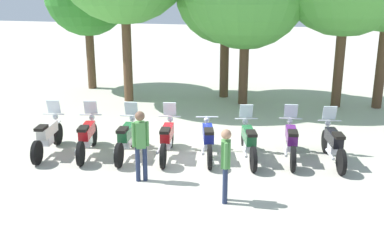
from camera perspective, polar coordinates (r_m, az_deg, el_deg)
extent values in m
plane|color=#BCB7A8|center=(12.56, -0.54, -4.57)|extent=(80.00, 80.00, 0.00)
cylinder|color=black|center=(13.97, -16.24, -1.66)|extent=(0.21, 0.65, 0.64)
cylinder|color=black|center=(12.60, -18.58, -3.85)|extent=(0.21, 0.65, 0.64)
cube|color=silver|center=(13.87, -16.35, -0.33)|extent=(0.18, 0.38, 0.04)
cube|color=silver|center=(13.22, -17.40, -1.19)|extent=(0.42, 0.98, 0.30)
cube|color=silver|center=(13.25, -17.38, -2.37)|extent=(0.28, 0.43, 0.24)
cube|color=black|center=(12.81, -18.10, -0.93)|extent=(0.31, 0.47, 0.08)
cylinder|color=silver|center=(13.79, -16.47, -0.53)|extent=(0.09, 0.23, 0.64)
cylinder|color=silver|center=(13.62, -16.71, 0.70)|extent=(0.62, 0.14, 0.04)
sphere|color=silver|center=(13.77, -16.48, 0.37)|extent=(0.18, 0.18, 0.16)
cylinder|color=silver|center=(13.07, -18.47, -3.02)|extent=(0.19, 0.70, 0.07)
cube|color=silver|center=(13.63, -16.69, 1.58)|extent=(0.38, 0.19, 0.39)
cylinder|color=black|center=(13.65, -12.06, -1.77)|extent=(0.24, 0.65, 0.64)
cylinder|color=black|center=(12.23, -13.58, -4.05)|extent=(0.24, 0.65, 0.64)
cube|color=silver|center=(13.55, -12.15, -0.41)|extent=(0.20, 0.38, 0.04)
cube|color=red|center=(12.87, -12.83, -1.31)|extent=(0.47, 0.98, 0.30)
cube|color=silver|center=(12.91, -12.80, -2.52)|extent=(0.30, 0.44, 0.24)
cube|color=black|center=(12.45, -13.29, -1.04)|extent=(0.33, 0.48, 0.08)
cylinder|color=silver|center=(13.47, -12.22, -0.62)|extent=(0.10, 0.23, 0.64)
cylinder|color=silver|center=(13.30, -12.39, 0.64)|extent=(0.61, 0.18, 0.04)
sphere|color=silver|center=(13.45, -12.24, 0.30)|extent=(0.19, 0.19, 0.16)
cylinder|color=silver|center=(12.69, -13.79, -3.21)|extent=(0.23, 0.70, 0.07)
cube|color=silver|center=(13.30, -12.39, 1.54)|extent=(0.38, 0.21, 0.39)
cylinder|color=black|center=(13.34, -7.24, -1.96)|extent=(0.18, 0.65, 0.64)
cylinder|color=black|center=(11.93, -9.00, -4.30)|extent=(0.18, 0.65, 0.64)
cube|color=silver|center=(13.24, -7.30, -0.56)|extent=(0.16, 0.37, 0.04)
cube|color=#1E6033|center=(12.57, -8.08, -1.49)|extent=(0.37, 0.97, 0.30)
cube|color=silver|center=(12.61, -8.08, -2.72)|extent=(0.27, 0.42, 0.24)
cube|color=black|center=(12.14, -8.58, -1.21)|extent=(0.29, 0.47, 0.08)
cylinder|color=silver|center=(13.16, -7.39, -0.78)|extent=(0.08, 0.23, 0.64)
cylinder|color=silver|center=(12.99, -7.53, 0.51)|extent=(0.62, 0.11, 0.04)
sphere|color=silver|center=(13.14, -7.38, 0.16)|extent=(0.18, 0.18, 0.16)
cylinder|color=silver|center=(12.40, -9.14, -3.40)|extent=(0.15, 0.70, 0.07)
cube|color=silver|center=(12.99, -7.50, 1.43)|extent=(0.37, 0.17, 0.39)
cylinder|color=black|center=(13.20, -2.65, -2.05)|extent=(0.20, 0.65, 0.64)
cylinder|color=black|center=(11.76, -3.59, -4.45)|extent=(0.20, 0.65, 0.64)
cube|color=silver|center=(13.10, -2.67, -0.64)|extent=(0.17, 0.37, 0.04)
cube|color=red|center=(12.41, -3.08, -1.58)|extent=(0.40, 0.98, 0.30)
cube|color=silver|center=(12.45, -3.10, -2.83)|extent=(0.28, 0.43, 0.24)
cube|color=black|center=(11.97, -3.35, -1.31)|extent=(0.31, 0.47, 0.08)
cylinder|color=silver|center=(13.02, -2.72, -0.86)|extent=(0.08, 0.23, 0.64)
cylinder|color=silver|center=(12.84, -2.79, 0.45)|extent=(0.62, 0.13, 0.04)
sphere|color=silver|center=(12.99, -2.71, 0.10)|extent=(0.18, 0.18, 0.16)
cylinder|color=silver|center=(12.21, -4.02, -3.54)|extent=(0.18, 0.70, 0.07)
cube|color=silver|center=(12.84, -2.77, 1.38)|extent=(0.38, 0.19, 0.39)
cylinder|color=black|center=(13.15, 1.79, -2.12)|extent=(0.26, 0.64, 0.64)
cylinder|color=black|center=(11.69, 2.20, -4.55)|extent=(0.26, 0.64, 0.64)
cube|color=silver|center=(13.04, 1.81, -0.70)|extent=(0.21, 0.38, 0.04)
cube|color=navy|center=(12.35, 1.99, -1.66)|extent=(0.50, 0.98, 0.30)
cube|color=silver|center=(12.39, 1.99, -2.92)|extent=(0.32, 0.44, 0.24)
cube|color=black|center=(11.91, 2.11, -1.39)|extent=(0.34, 0.49, 0.08)
cylinder|color=silver|center=(12.96, 1.83, -0.93)|extent=(0.11, 0.23, 0.64)
cylinder|color=silver|center=(12.78, 1.86, 0.38)|extent=(0.61, 0.19, 0.04)
sphere|color=silver|center=(12.94, 1.83, 0.03)|extent=(0.20, 0.20, 0.16)
cylinder|color=silver|center=(12.12, 1.31, -3.66)|extent=(0.25, 0.69, 0.07)
cylinder|color=black|center=(13.06, 6.48, -2.35)|extent=(0.27, 0.64, 0.64)
cylinder|color=black|center=(11.62, 7.59, -4.82)|extent=(0.27, 0.64, 0.64)
cube|color=silver|center=(12.95, 6.53, -0.93)|extent=(0.21, 0.38, 0.04)
cube|color=#1E6033|center=(12.27, 7.02, -1.90)|extent=(0.51, 0.98, 0.30)
cube|color=silver|center=(12.31, 7.01, -3.17)|extent=(0.32, 0.44, 0.24)
cube|color=black|center=(11.83, 7.35, -1.64)|extent=(0.35, 0.49, 0.08)
cylinder|color=silver|center=(12.87, 6.59, -1.15)|extent=(0.11, 0.23, 0.64)
cylinder|color=silver|center=(12.69, 6.69, 0.16)|extent=(0.61, 0.20, 0.04)
sphere|color=silver|center=(12.85, 6.59, -0.19)|extent=(0.20, 0.20, 0.16)
cylinder|color=silver|center=(12.03, 6.47, -3.93)|extent=(0.26, 0.69, 0.07)
cube|color=silver|center=(12.69, 6.68, 1.11)|extent=(0.38, 0.22, 0.39)
cylinder|color=black|center=(13.27, 11.83, -2.29)|extent=(0.17, 0.65, 0.64)
cylinder|color=black|center=(11.82, 12.35, -4.70)|extent=(0.17, 0.65, 0.64)
cube|color=silver|center=(13.17, 11.92, -0.89)|extent=(0.16, 0.37, 0.04)
cube|color=#59196B|center=(12.48, 12.16, -1.84)|extent=(0.36, 0.97, 0.30)
cube|color=silver|center=(12.52, 12.10, -3.08)|extent=(0.26, 0.42, 0.24)
cube|color=black|center=(12.04, 12.35, -1.58)|extent=(0.29, 0.46, 0.08)
cylinder|color=silver|center=(13.09, 11.94, -1.11)|extent=(0.07, 0.23, 0.64)
cylinder|color=silver|center=(12.91, 12.06, 0.18)|extent=(0.62, 0.10, 0.04)
sphere|color=silver|center=(13.07, 11.98, -0.16)|extent=(0.18, 0.18, 0.16)
cylinder|color=silver|center=(12.24, 11.44, -3.79)|extent=(0.14, 0.70, 0.07)
cube|color=silver|center=(12.91, 12.09, 1.11)|extent=(0.37, 0.17, 0.39)
cylinder|color=black|center=(13.33, 16.17, -2.52)|extent=(0.23, 0.65, 0.64)
cylinder|color=black|center=(11.93, 17.94, -4.95)|extent=(0.23, 0.65, 0.64)
cube|color=silver|center=(13.23, 16.29, -1.13)|extent=(0.19, 0.38, 0.04)
cube|color=black|center=(12.56, 17.08, -2.09)|extent=(0.45, 0.98, 0.30)
cube|color=silver|center=(12.60, 17.03, -3.33)|extent=(0.30, 0.44, 0.24)
cube|color=black|center=(12.13, 17.63, -1.84)|extent=(0.32, 0.48, 0.08)
cylinder|color=silver|center=(13.15, 16.37, -1.35)|extent=(0.10, 0.23, 0.64)
cylinder|color=silver|center=(12.97, 16.59, -0.07)|extent=(0.61, 0.16, 0.04)
sphere|color=silver|center=(13.13, 16.41, -0.41)|extent=(0.19, 0.19, 0.16)
cylinder|color=silver|center=(12.30, 16.64, -4.07)|extent=(0.21, 0.70, 0.07)
cube|color=silver|center=(12.97, 16.60, 0.85)|extent=(0.38, 0.20, 0.39)
cylinder|color=#232D4C|center=(11.04, -5.81, -5.40)|extent=(0.15, 0.15, 0.83)
cylinder|color=#232D4C|center=(11.02, -6.69, -5.47)|extent=(0.15, 0.15, 0.83)
cube|color=#4C8C47|center=(10.78, -6.37, -1.84)|extent=(0.29, 0.28, 0.63)
cylinder|color=#4C8C47|center=(10.79, -5.53, -1.70)|extent=(0.11, 0.11, 0.59)
cylinder|color=#4C8C47|center=(10.75, -7.22, -1.82)|extent=(0.11, 0.11, 0.59)
sphere|color=brown|center=(10.64, -6.45, 0.49)|extent=(0.30, 0.30, 0.23)
cylinder|color=#232D4C|center=(9.90, 4.09, -8.15)|extent=(0.13, 0.13, 0.79)
cylinder|color=#232D4C|center=(10.06, 4.11, -7.74)|extent=(0.13, 0.13, 0.79)
cube|color=#4C8C47|center=(9.71, 4.19, -4.21)|extent=(0.23, 0.25, 0.59)
cylinder|color=#4C8C47|center=(9.56, 4.17, -4.47)|extent=(0.09, 0.09, 0.57)
cylinder|color=#4C8C47|center=(9.86, 4.20, -3.81)|extent=(0.09, 0.09, 0.57)
sphere|color=#A87A5B|center=(9.57, 4.24, -1.78)|extent=(0.24, 0.24, 0.21)
cylinder|color=brown|center=(20.98, -12.38, 7.67)|extent=(0.36, 0.36, 2.85)
cylinder|color=brown|center=(18.36, -7.99, 8.15)|extent=(0.36, 0.36, 3.79)
cylinder|color=brown|center=(18.95, 4.00, 6.97)|extent=(0.36, 0.36, 2.77)
cylinder|color=brown|center=(17.88, 6.39, 6.41)|extent=(0.36, 0.36, 2.82)
cylinder|color=brown|center=(18.13, 17.69, 6.84)|extent=(0.36, 0.36, 3.42)
cylinder|color=brown|center=(18.49, 22.33, 6.71)|extent=(0.36, 0.36, 3.51)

